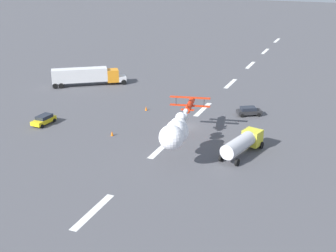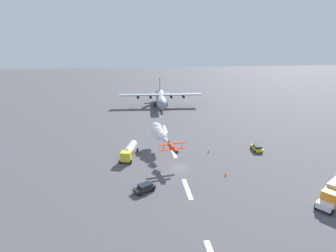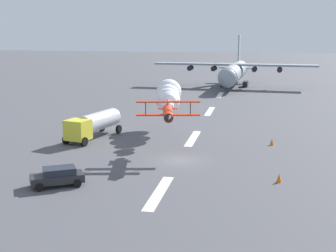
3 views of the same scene
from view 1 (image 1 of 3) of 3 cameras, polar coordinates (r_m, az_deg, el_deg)
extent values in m
plane|color=#4C4C51|center=(74.76, 2.03, -0.07)|extent=(440.00, 440.00, 0.00)
cube|color=white|center=(155.13, 13.28, 10.23)|extent=(8.00, 0.90, 0.01)
cube|color=white|center=(136.76, 11.90, 9.01)|extent=(8.00, 0.90, 0.01)
cube|color=white|center=(118.57, 10.12, 7.40)|extent=(8.00, 0.90, 0.01)
cube|color=white|center=(100.66, 7.71, 5.20)|extent=(8.00, 0.90, 0.01)
cube|color=white|center=(83.21, 4.31, 2.06)|extent=(8.00, 0.90, 0.01)
cube|color=white|center=(66.59, -0.82, -2.72)|extent=(8.00, 0.90, 0.01)
cube|color=white|center=(51.59, -9.24, -10.39)|extent=(8.00, 0.90, 0.01)
cylinder|color=red|center=(71.50, 2.70, 2.60)|extent=(5.65, 2.03, 0.91)
cube|color=red|center=(71.73, 2.72, 2.54)|extent=(1.91, 6.25, 0.12)
cube|color=red|center=(71.34, 2.74, 3.53)|extent=(1.91, 6.25, 0.12)
cylinder|color=black|center=(71.84, 1.00, 3.13)|extent=(0.08, 0.08, 1.30)
cylinder|color=black|center=(71.29, 4.47, 2.93)|extent=(0.08, 0.08, 1.30)
cube|color=red|center=(68.99, 2.42, 2.33)|extent=(0.71, 0.24, 1.10)
cube|color=red|center=(69.11, 2.41, 2.01)|extent=(1.00, 2.08, 0.08)
cone|color=black|center=(74.47, 3.04, 3.33)|extent=(0.84, 0.90, 0.77)
sphere|color=white|center=(68.06, 2.22, 1.87)|extent=(0.70, 0.70, 0.70)
sphere|color=white|center=(66.72, 1.98, 1.16)|extent=(1.25, 1.25, 1.25)
sphere|color=white|center=(65.11, 1.58, 1.06)|extent=(1.51, 1.51, 1.51)
sphere|color=white|center=(63.25, 1.27, 0.00)|extent=(2.40, 2.40, 2.40)
sphere|color=white|center=(60.78, 0.97, -0.49)|extent=(2.68, 2.68, 2.68)
sphere|color=white|center=(61.50, 1.17, -0.70)|extent=(3.04, 3.04, 3.04)
sphere|color=white|center=(58.17, 0.40, -1.40)|extent=(3.20, 3.20, 3.20)
cube|color=silver|center=(100.26, -5.68, 5.88)|extent=(2.97, 2.74, 1.10)
cube|color=orange|center=(99.86, -6.84, 6.22)|extent=(3.42, 3.40, 2.60)
cube|color=silver|center=(99.33, -10.85, 6.19)|extent=(8.61, 10.82, 2.80)
cylinder|color=black|center=(101.62, -5.65, 5.76)|extent=(0.92, 1.10, 1.10)
cylinder|color=black|center=(100.96, -13.04, 5.22)|extent=(0.92, 1.10, 1.10)
cylinder|color=black|center=(100.98, -13.72, 5.17)|extent=(0.92, 1.10, 1.10)
cylinder|color=black|center=(99.22, -5.47, 5.40)|extent=(0.92, 1.10, 1.10)
cylinder|color=black|center=(98.54, -13.03, 4.85)|extent=(0.92, 1.10, 1.10)
cylinder|color=black|center=(98.57, -13.73, 4.80)|extent=(0.92, 1.10, 1.10)
cube|color=yellow|center=(67.15, 10.36, -1.39)|extent=(2.71, 2.86, 2.20)
cylinder|color=silver|center=(63.49, 8.65, -2.35)|extent=(6.68, 3.57, 2.10)
cylinder|color=black|center=(68.54, 9.63, -1.88)|extent=(1.05, 0.55, 1.00)
cylinder|color=black|center=(62.61, 6.59, -3.93)|extent=(1.05, 0.55, 1.00)
cylinder|color=black|center=(67.60, 11.44, -2.32)|extent=(1.05, 0.55, 1.00)
cylinder|color=black|center=(61.59, 8.52, -4.46)|extent=(1.05, 0.55, 1.00)
cube|color=yellow|center=(78.20, -15.08, 0.65)|extent=(4.53, 2.01, 0.65)
cube|color=#1E232D|center=(78.15, -15.03, 1.11)|extent=(2.74, 1.78, 0.55)
cylinder|color=black|center=(76.64, -15.27, -0.03)|extent=(0.65, 0.25, 0.64)
cylinder|color=black|center=(78.88, -13.84, 0.69)|extent=(0.65, 0.25, 0.64)
cylinder|color=black|center=(77.77, -16.29, 0.17)|extent=(0.65, 0.25, 0.64)
cylinder|color=black|center=(79.98, -14.86, 0.87)|extent=(0.65, 0.25, 0.64)
cube|color=#262628|center=(80.91, 9.96, 1.73)|extent=(3.68, 4.52, 0.65)
cube|color=#1E232D|center=(80.66, 9.85, 2.13)|extent=(2.70, 3.00, 0.55)
cylinder|color=black|center=(82.28, 10.73, 1.76)|extent=(0.51, 0.66, 0.64)
cylinder|color=black|center=(81.40, 8.78, 1.68)|extent=(0.51, 0.66, 0.64)
cylinder|color=black|center=(80.67, 11.13, 1.35)|extent=(0.51, 0.66, 0.64)
cylinder|color=black|center=(79.77, 9.14, 1.26)|extent=(0.51, 0.66, 0.64)
cone|color=orange|center=(82.42, -2.71, 2.18)|extent=(0.44, 0.44, 0.75)
cone|color=orange|center=(71.39, -6.91, -0.91)|extent=(0.44, 0.44, 0.75)
camera|label=2|loc=(124.92, 16.91, 20.75)|focal=30.62mm
camera|label=3|loc=(114.69, 6.46, 13.44)|focal=50.94mm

